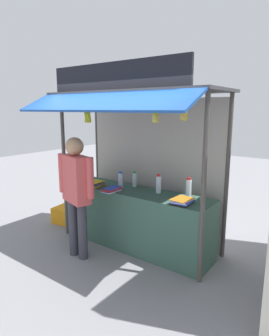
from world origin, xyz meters
The scene contains 17 objects.
ground_plane centered at (0.00, 0.00, 0.00)m, with size 20.00×20.00×0.00m, color gray.
stall_counter centered at (0.00, 0.00, 0.46)m, with size 2.48×0.61×0.91m, color #385B4C.
stall_structure centered at (0.00, 0.15, 1.66)m, with size 2.68×1.54×2.74m.
water_bottle_back_left centered at (0.83, 0.15, 1.05)m, with size 0.08×0.08×0.29m.
water_bottle_mid_left centered at (0.37, 0.10, 1.05)m, with size 0.08×0.08×0.29m.
water_bottle_center centered at (-0.28, 0.01, 1.04)m, with size 0.07×0.07×0.26m.
water_bottle_rear_center centered at (-1.08, 0.08, 1.03)m, with size 0.07×0.07×0.24m.
water_bottle_back_right centered at (-0.14, 0.19, 1.03)m, with size 0.07×0.07×0.25m.
magazine_stack_right centered at (-0.69, -0.18, 0.95)m, with size 0.27×0.32×0.07m.
magazine_stack_left centered at (0.89, -0.14, 0.95)m, with size 0.26×0.32×0.07m.
magazine_stack_front_right centered at (-1.12, -0.21, 0.94)m, with size 0.25×0.28×0.05m.
magazine_stack_front_left centered at (-0.25, -0.24, 0.94)m, with size 0.20×0.32×0.05m.
banana_bunch_inner_right centered at (0.62, -0.40, 2.04)m, with size 0.10×0.10×0.29m.
banana_bunch_rightmost centered at (1.01, -0.40, 2.07)m, with size 0.09×0.09×0.25m.
banana_bunch_inner_left centered at (-0.55, -0.40, 2.02)m, with size 0.12×0.11×0.32m.
vendor_person centered at (-0.47, -0.75, 1.06)m, with size 0.67×0.35×1.76m.
plastic_crate centered at (-1.65, 0.05, 0.15)m, with size 0.42×0.42×0.30m, color orange.
Camera 1 is at (2.58, -3.49, 2.14)m, focal length 31.46 mm.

